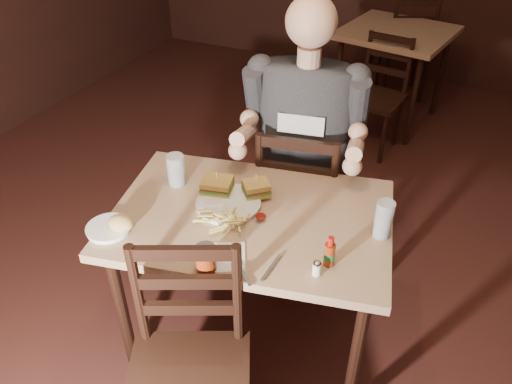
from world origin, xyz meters
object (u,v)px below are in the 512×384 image
at_px(bg_table, 396,41).
at_px(glass_left, 176,170).
at_px(dinner_plate, 228,205).
at_px(side_plate, 109,229).
at_px(diner, 304,112).
at_px(glass_right, 383,219).
at_px(bg_chair_far, 405,46).
at_px(syrup_dispenser, 206,259).
at_px(bg_chair_near, 375,98).
at_px(main_table, 251,231).
at_px(chair_far, 300,198).
at_px(chair_near, 187,384).
at_px(hot_sauce, 330,251).

height_order(bg_table, glass_left, glass_left).
relative_size(dinner_plate, side_plate, 1.54).
distance_m(diner, glass_right, 0.66).
bearing_deg(glass_left, bg_chair_far, 81.57).
distance_m(glass_left, syrup_dispenser, 0.56).
relative_size(bg_chair_far, bg_chair_near, 1.08).
bearing_deg(diner, dinner_plate, -114.92).
bearing_deg(main_table, bg_table, 88.54).
bearing_deg(side_plate, dinner_plate, 43.19).
height_order(bg_table, dinner_plate, dinner_plate).
relative_size(main_table, chair_far, 1.34).
bearing_deg(chair_far, side_plate, 51.69).
height_order(chair_far, bg_chair_far, chair_far).
distance_m(dinner_plate, side_plate, 0.48).
bearing_deg(glass_left, dinner_plate, -10.45).
bearing_deg(main_table, bg_chair_far, 88.80).
bearing_deg(syrup_dispenser, glass_left, 120.95).
distance_m(bg_table, dinner_plate, 2.57).
height_order(main_table, syrup_dispenser, syrup_dispenser).
height_order(bg_chair_far, bg_chair_near, bg_chair_far).
bearing_deg(diner, chair_near, -99.40).
bearing_deg(dinner_plate, glass_right, 7.36).
xyz_separation_m(chair_near, bg_chair_far, (0.03, 3.74, -0.01)).
height_order(chair_far, hot_sauce, chair_far).
bearing_deg(bg_chair_far, glass_left, 59.01).
bearing_deg(chair_far, diner, 90.00).
bearing_deg(hot_sauce, bg_table, 96.50).
xyz_separation_m(dinner_plate, glass_right, (0.62, 0.08, 0.07)).
distance_m(bg_table, bg_chair_far, 0.59).
relative_size(diner, glass_right, 6.49).
height_order(bg_chair_near, diner, diner).
bearing_deg(syrup_dispenser, dinner_plate, 93.73).
distance_m(glass_left, side_plate, 0.40).
distance_m(main_table, syrup_dispenser, 0.37).
bearing_deg(bg_table, bg_chair_near, -90.00).
xyz_separation_m(main_table, chair_far, (0.02, 0.57, -0.21)).
xyz_separation_m(main_table, glass_right, (0.51, 0.09, 0.17)).
xyz_separation_m(bg_table, bg_chair_far, (0.00, 0.55, -0.22)).
bearing_deg(glass_right, dinner_plate, -172.64).
bearing_deg(chair_near, glass_left, 97.52).
relative_size(chair_far, syrup_dispenser, 9.26).
xyz_separation_m(chair_far, hot_sauce, (0.36, -0.72, 0.37)).
bearing_deg(side_plate, bg_chair_far, 81.29).
xyz_separation_m(main_table, hot_sauce, (0.38, -0.14, 0.15)).
xyz_separation_m(glass_right, side_plate, (-0.97, -0.41, -0.07)).
relative_size(dinner_plate, hot_sauce, 2.08).
bearing_deg(bg_chair_far, hot_sauce, 72.85).
distance_m(main_table, glass_left, 0.42).
xyz_separation_m(diner, glass_left, (-0.41, -0.46, -0.15)).
height_order(diner, glass_left, diner).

